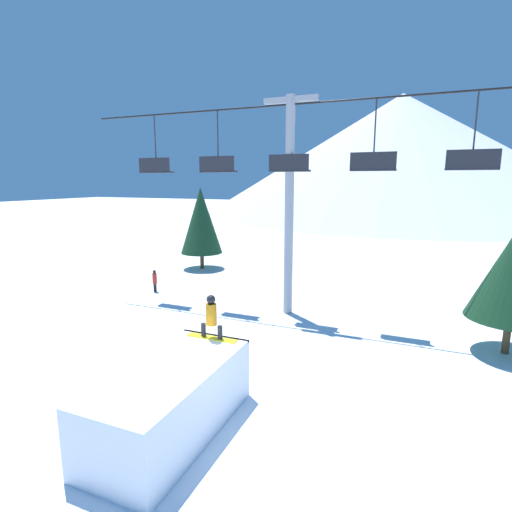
% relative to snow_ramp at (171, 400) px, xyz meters
% --- Properties ---
extents(ground_plane, '(220.00, 220.00, 0.00)m').
position_rel_snow_ramp_xyz_m(ground_plane, '(0.46, 0.31, -0.84)').
color(ground_plane, white).
extents(mountain_ridge, '(70.98, 70.98, 21.37)m').
position_rel_snow_ramp_xyz_m(mountain_ridge, '(0.46, 71.83, 9.85)').
color(mountain_ridge, silver).
rests_on(mountain_ridge, ground_plane).
extents(snow_ramp, '(2.11, 4.60, 1.68)m').
position_rel_snow_ramp_xyz_m(snow_ramp, '(0.00, 0.00, 0.00)').
color(snow_ramp, white).
rests_on(snow_ramp, ground_plane).
extents(snowboarder, '(1.52, 0.31, 1.28)m').
position_rel_snow_ramp_xyz_m(snowboarder, '(0.03, 2.00, 1.47)').
color(snowboarder, yellow).
rests_on(snowboarder, snow_ramp).
extents(chairlift, '(20.79, 0.44, 9.67)m').
position_rel_snow_ramp_xyz_m(chairlift, '(-0.25, 9.67, 5.06)').
color(chairlift, '#9E9EA3').
rests_on(chairlift, ground_plane).
extents(pine_tree_far, '(2.86, 2.86, 5.65)m').
position_rel_snow_ramp_xyz_m(pine_tree_far, '(-8.81, 16.46, 2.54)').
color(pine_tree_far, '#4C3823').
rests_on(pine_tree_far, ground_plane).
extents(distant_skier, '(0.24, 0.24, 1.23)m').
position_rel_snow_ramp_xyz_m(distant_skier, '(-8.19, 10.26, -0.17)').
color(distant_skier, black).
rests_on(distant_skier, ground_plane).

